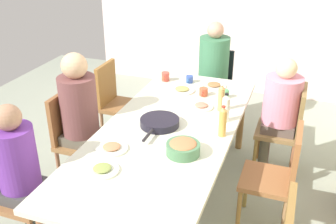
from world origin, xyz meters
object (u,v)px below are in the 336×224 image
Objects in this scene: chair_1 at (214,84)px; cup_2 at (203,92)px; chair_0 at (115,99)px; cup_1 at (165,77)px; bowl_0 at (183,148)px; bottle_1 at (223,122)px; bottle_2 at (226,108)px; plate_3 at (182,90)px; chair_4 at (287,126)px; plate_0 at (201,106)px; chair_3 at (14,187)px; bottle_0 at (221,98)px; plate_4 at (214,86)px; dining_table at (168,136)px; plate_2 at (112,148)px; serving_pan at (160,122)px; cup_3 at (225,94)px; chair_2 at (279,174)px; cup_0 at (189,79)px; person_3 at (20,168)px; person_6 at (80,110)px; chair_6 at (74,135)px; plate_1 at (102,170)px; person_4 at (280,106)px; person_1 at (213,66)px.

chair_1 is 0.91m from cup_2.
cup_1 is at bearing 106.41° from chair_0.
bottle_1 reaches higher than bowl_0.
chair_1 is at bearing 131.35° from chair_0.
bottle_2 reaches higher than chair_0.
plate_3 is 0.98× the size of bottle_2.
plate_0 is at bearing -65.06° from chair_4.
bottle_0 is (-1.29, 1.21, 0.35)m from chair_3.
plate_4 is 0.52m from cup_1.
dining_table is at bearing 47.65° from chair_0.
serving_pan is (-0.46, 0.20, 0.02)m from plate_2.
plate_0 is at bearing -87.82° from bottle_0.
chair_3 is 1.80× the size of serving_pan.
cup_2 is 0.78m from bottle_1.
cup_3 reaches higher than plate_4.
chair_2 reaches higher than plate_3.
chair_3 is at bearing -25.83° from plate_3.
plate_2 is at bearing -43.10° from bottle_2.
cup_0 is at bearing -140.59° from cup_2.
person_6 is at bearing -179.78° from person_3.
chair_1 is (-1.60, 0.00, -0.16)m from dining_table.
bottle_1 is at bearing 41.01° from cup_1.
chair_6 is (0.82, 0.00, 0.00)m from chair_0.
plate_1 is at bearing -16.78° from dining_table.
chair_1 is at bearing 149.29° from cup_1.
person_3 is at bearing -18.36° from chair_1.
bottle_0 is at bearing 54.72° from cup_1.
plate_3 is 0.43m from cup_3.
person_4 is 1.27m from bowl_0.
person_1 is 1.78m from chair_2.
chair_2 is 4.27× the size of plate_0.
person_1 is 5.97× the size of plate_0.
bowl_0 is (1.13, 1.12, 0.28)m from chair_0.
chair_0 is at bearing -73.59° from cup_1.
cup_2 reaches higher than dining_table.
chair_1 is 2.56m from person_3.
cup_1 is at bearing -107.74° from cup_3.
plate_3 is (-0.30, -0.28, 0.00)m from plate_0.
bottle_2 is at bearing 48.97° from cup_1.
chair_6 is at bearing -173.58° from person_3.
chair_6 is at bearing -88.10° from serving_pan.
chair_0 is 0.77× the size of person_4.
person_4 is 0.68m from bottle_2.
chair_6 is at bearing -77.34° from bottle_2.
chair_1 reaches higher than plate_2.
bowl_0 is 0.98× the size of bottle_2.
person_3 is 2.02m from plate_4.
chair_0 is 0.70× the size of person_6.
chair_0 is 1.63m from chair_3.
bottle_2 is at bearing 23.67° from bottle_0.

